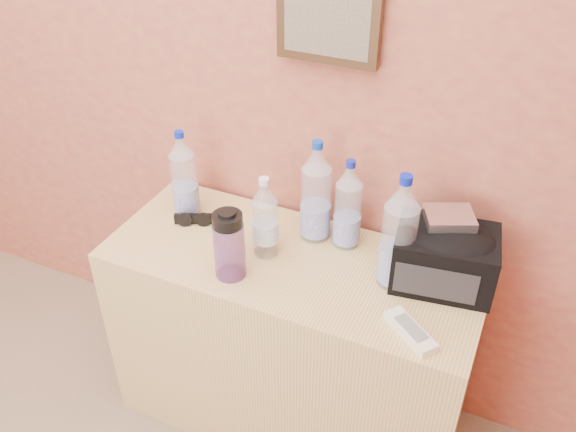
# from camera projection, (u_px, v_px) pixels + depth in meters

# --- Properties ---
(picture_frame) EXTENTS (0.30, 0.03, 0.25)m
(picture_frame) POSITION_uv_depth(u_px,v_px,m) (328.00, 18.00, 1.66)
(picture_frame) COLOR #382311
(picture_frame) RESTS_ON room_shell
(dresser) EXTENTS (1.17, 0.49, 0.73)m
(dresser) POSITION_uv_depth(u_px,v_px,m) (291.00, 342.00, 2.08)
(dresser) COLOR #A88249
(dresser) RESTS_ON ground
(pet_large_a) EXTENTS (0.08, 0.08, 0.31)m
(pet_large_a) POSITION_uv_depth(u_px,v_px,m) (184.00, 178.00, 2.00)
(pet_large_a) COLOR #C8EFFE
(pet_large_a) RESTS_ON dresser
(pet_large_b) EXTENTS (0.09, 0.09, 0.34)m
(pet_large_b) POSITION_uv_depth(u_px,v_px,m) (316.00, 196.00, 1.88)
(pet_large_b) COLOR #ADCEE0
(pet_large_b) RESTS_ON dresser
(pet_large_c) EXTENTS (0.08, 0.08, 0.30)m
(pet_large_c) POSITION_uv_depth(u_px,v_px,m) (348.00, 208.00, 1.86)
(pet_large_c) COLOR silver
(pet_large_c) RESTS_ON dresser
(pet_large_d) EXTENTS (0.10, 0.10, 0.36)m
(pet_large_d) POSITION_uv_depth(u_px,v_px,m) (399.00, 238.00, 1.69)
(pet_large_d) COLOR silver
(pet_large_d) RESTS_ON dresser
(pet_small) EXTENTS (0.08, 0.08, 0.27)m
(pet_small) POSITION_uv_depth(u_px,v_px,m) (265.00, 221.00, 1.83)
(pet_small) COLOR silver
(pet_small) RESTS_ON dresser
(nalgene_bottle) EXTENTS (0.09, 0.09, 0.22)m
(nalgene_bottle) POSITION_uv_depth(u_px,v_px,m) (229.00, 244.00, 1.75)
(nalgene_bottle) COLOR #6D3483
(nalgene_bottle) RESTS_ON dresser
(sunglasses) EXTENTS (0.14, 0.10, 0.03)m
(sunglasses) POSITION_uv_depth(u_px,v_px,m) (195.00, 219.00, 2.01)
(sunglasses) COLOR black
(sunglasses) RESTS_ON dresser
(ac_remote) EXTENTS (0.17, 0.15, 0.02)m
(ac_remote) POSITION_uv_depth(u_px,v_px,m) (410.00, 331.00, 1.61)
(ac_remote) COLOR white
(ac_remote) RESTS_ON dresser
(toiletry_bag) EXTENTS (0.31, 0.24, 0.19)m
(toiletry_bag) POSITION_uv_depth(u_px,v_px,m) (445.00, 255.00, 1.73)
(toiletry_bag) COLOR black
(toiletry_bag) RESTS_ON dresser
(foil_packet) EXTENTS (0.17, 0.16, 0.03)m
(foil_packet) POSITION_uv_depth(u_px,v_px,m) (449.00, 218.00, 1.69)
(foil_packet) COLOR silver
(foil_packet) RESTS_ON toiletry_bag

